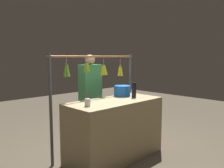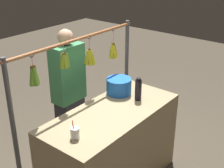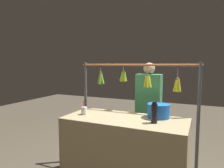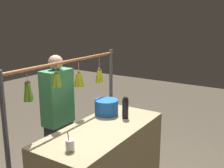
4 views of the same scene
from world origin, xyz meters
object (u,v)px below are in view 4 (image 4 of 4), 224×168
(water_bottle, at_px, (125,108))
(blue_bucket, at_px, (106,107))
(drink_cup, at_px, (70,145))
(vendor_person, at_px, (58,121))

(water_bottle, bearing_deg, blue_bucket, -89.25)
(water_bottle, relative_size, blue_bucket, 0.90)
(drink_cup, xyz_separation_m, vendor_person, (-0.68, -0.78, -0.17))
(water_bottle, height_order, drink_cup, water_bottle)
(water_bottle, distance_m, blue_bucket, 0.26)
(vendor_person, bearing_deg, water_bottle, 108.35)
(blue_bucket, relative_size, drink_cup, 1.56)
(drink_cup, height_order, vendor_person, vendor_person)
(vendor_person, bearing_deg, blue_bucket, 115.84)
(water_bottle, xyz_separation_m, drink_cup, (0.94, -0.00, -0.07))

